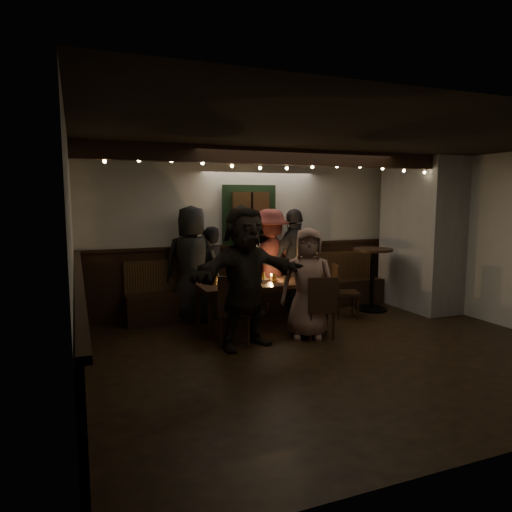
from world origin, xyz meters
name	(u,v)px	position (x,y,z in m)	size (l,w,h in m)	color
room	(345,252)	(1.07, 1.42, 1.07)	(6.02, 5.01, 2.62)	black
dining_table	(261,286)	(-0.41, 1.40, 0.62)	(1.91, 0.82, 0.83)	black
chair_near_left	(235,306)	(-1.08, 0.67, 0.53)	(0.56, 0.56, 0.94)	black
chair_near_right	(321,304)	(0.11, 0.52, 0.49)	(0.48, 0.48, 0.88)	black
chair_end	(341,287)	(1.01, 1.44, 0.49)	(0.49, 0.49, 0.86)	black
high_top	(372,271)	(1.77, 1.65, 0.68)	(0.67, 0.67, 1.07)	black
person_a	(192,264)	(-1.28, 2.13, 0.91)	(0.89, 0.58, 1.82)	black
person_b	(210,273)	(-1.00, 2.10, 0.74)	(0.54, 0.36, 1.49)	black
person_c	(242,265)	(-0.43, 2.15, 0.83)	(0.81, 0.63, 1.67)	silver
person_d	(270,261)	(0.06, 2.16, 0.88)	(1.13, 0.65, 1.75)	#5D2623
person_e	(295,260)	(0.49, 2.08, 0.88)	(1.03, 0.43, 1.75)	#2A2A2D
person_f	(245,277)	(-0.96, 0.60, 0.92)	(1.71, 0.54, 1.84)	black
person_g	(308,283)	(-0.02, 0.66, 0.76)	(0.75, 0.49, 1.53)	#936D61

